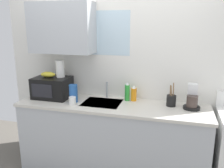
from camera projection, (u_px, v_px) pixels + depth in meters
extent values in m
cube|color=white|center=(119.00, 70.00, 3.16)|extent=(3.08, 0.10, 2.50)
cube|color=#B2B7BC|center=(62.00, 28.00, 3.00)|extent=(0.81, 0.32, 0.62)
cube|color=silver|center=(108.00, 33.00, 3.04)|extent=(0.56, 0.02, 0.55)
cube|color=#B2B7BC|center=(112.00, 139.00, 3.03)|extent=(2.28, 0.60, 0.86)
cube|color=beige|center=(112.00, 105.00, 2.92)|extent=(2.31, 0.63, 0.03)
cube|color=#9EA0A5|center=(102.00, 108.00, 2.99)|extent=(0.46, 0.38, 0.14)
cylinder|color=#B2B5BA|center=(107.00, 90.00, 3.15)|extent=(0.03, 0.03, 0.21)
cube|color=black|center=(52.00, 87.00, 3.14)|extent=(0.46, 0.34, 0.27)
cube|color=black|center=(42.00, 91.00, 2.99)|extent=(0.28, 0.01, 0.17)
ellipsoid|color=gold|center=(48.00, 74.00, 3.11)|extent=(0.20, 0.11, 0.07)
cylinder|color=white|center=(60.00, 69.00, 3.10)|extent=(0.11, 0.11, 0.22)
cylinder|color=black|center=(191.00, 108.00, 2.75)|extent=(0.19, 0.19, 0.03)
cylinder|color=#3F332D|center=(192.00, 101.00, 2.72)|extent=(0.12, 0.12, 0.13)
cube|color=silver|center=(192.00, 95.00, 2.78)|extent=(0.11, 0.09, 0.26)
cylinder|color=green|center=(127.00, 93.00, 3.03)|extent=(0.06, 0.06, 0.20)
cone|color=white|center=(127.00, 84.00, 3.00)|extent=(0.05, 0.05, 0.04)
cylinder|color=orange|center=(134.00, 94.00, 3.02)|extent=(0.07, 0.07, 0.16)
cone|color=white|center=(134.00, 87.00, 3.00)|extent=(0.05, 0.05, 0.04)
cylinder|color=#2659A5|center=(73.00, 93.00, 2.97)|extent=(0.10, 0.10, 0.22)
cylinder|color=white|center=(72.00, 101.00, 2.89)|extent=(0.08, 0.08, 0.09)
cylinder|color=black|center=(171.00, 101.00, 2.84)|extent=(0.11, 0.11, 0.13)
cylinder|color=olive|center=(170.00, 94.00, 2.82)|extent=(0.02, 0.01, 0.21)
cylinder|color=olive|center=(173.00, 93.00, 2.82)|extent=(0.02, 0.03, 0.24)
cylinder|color=olive|center=(172.00, 95.00, 2.80)|extent=(0.03, 0.02, 0.21)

